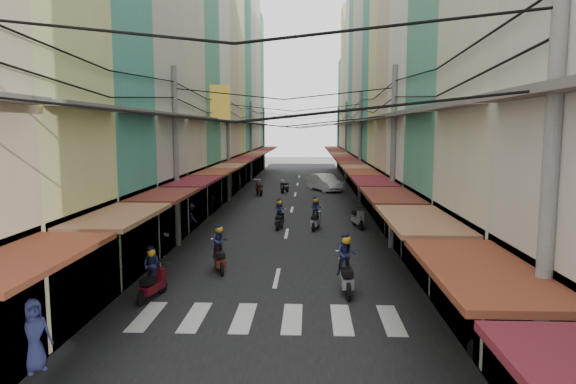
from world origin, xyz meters
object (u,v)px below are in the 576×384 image
(traffic_sign, at_px, (430,215))
(bicycle, at_px, (493,287))
(market_umbrella, at_px, (468,230))
(white_car, at_px, (325,191))

(traffic_sign, bearing_deg, bicycle, -51.90)
(market_umbrella, height_order, traffic_sign, traffic_sign)
(white_car, height_order, bicycle, white_car)
(bicycle, height_order, traffic_sign, traffic_sign)
(white_car, bearing_deg, traffic_sign, -107.55)
(market_umbrella, distance_m, traffic_sign, 4.09)
(traffic_sign, bearing_deg, market_umbrella, -87.31)
(bicycle, relative_size, market_umbrella, 0.59)
(white_car, bearing_deg, market_umbrella, -108.19)
(bicycle, height_order, market_umbrella, market_umbrella)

